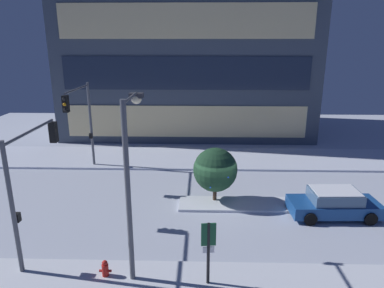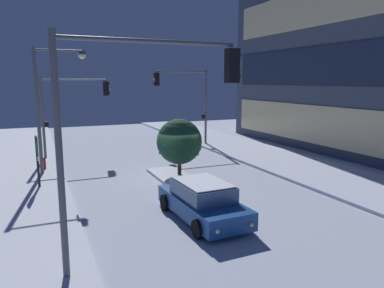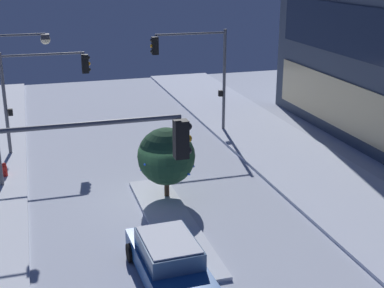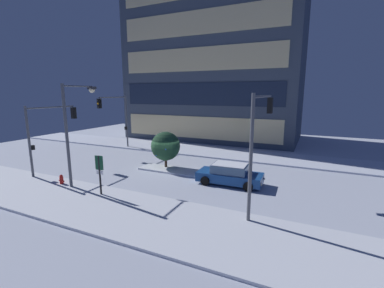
{
  "view_description": "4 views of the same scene",
  "coord_description": "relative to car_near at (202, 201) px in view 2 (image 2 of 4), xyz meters",
  "views": [
    {
      "loc": [
        -0.82,
        -17.96,
        8.96
      ],
      "look_at": [
        -1.39,
        1.89,
        3.08
      ],
      "focal_mm": 32.4,
      "sensor_mm": 36.0,
      "label": 1
    },
    {
      "loc": [
        18.48,
        -6.8,
        5.29
      ],
      "look_at": [
        1.68,
        0.48,
        2.13
      ],
      "focal_mm": 34.17,
      "sensor_mm": 36.0,
      "label": 2
    },
    {
      "loc": [
        21.42,
        -4.81,
        10.02
      ],
      "look_at": [
        0.57,
        1.44,
        2.66
      ],
      "focal_mm": 50.78,
      "sensor_mm": 36.0,
      "label": 3
    },
    {
      "loc": [
        11.57,
        -18.84,
        6.54
      ],
      "look_at": [
        2.38,
        0.71,
        2.34
      ],
      "focal_mm": 24.74,
      "sensor_mm": 36.0,
      "label": 4
    }
  ],
  "objects": [
    {
      "name": "curb_strip_far",
      "position": [
        -6.23,
        9.14,
        -0.64
      ],
      "size": [
        52.0,
        5.2,
        0.14
      ],
      "primitive_type": "cube",
      "color": "silver",
      "rests_on": "ground"
    },
    {
      "name": "traffic_light_corner_near_left",
      "position": [
        -14.2,
        -3.39,
        3.15
      ],
      "size": [
        0.32,
        4.66,
        5.58
      ],
      "rotation": [
        0.0,
        0.0,
        1.57
      ],
      "color": "#565960",
      "rests_on": "ground"
    },
    {
      "name": "ground",
      "position": [
        -6.23,
        1.05,
        -0.71
      ],
      "size": [
        52.0,
        52.0,
        0.0
      ],
      "primitive_type": "plane",
      "color": "silver"
    },
    {
      "name": "traffic_light_corner_far_left",
      "position": [
        -15.09,
        5.61,
        3.57
      ],
      "size": [
        0.32,
        4.6,
        6.24
      ],
      "rotation": [
        0.0,
        0.0,
        -1.57
      ],
      "color": "#565960",
      "rests_on": "ground"
    },
    {
      "name": "parking_info_sign",
      "position": [
        -6.77,
        -5.75,
        1.0
      ],
      "size": [
        0.55,
        0.13,
        2.67
      ],
      "rotation": [
        0.0,
        0.0,
        1.69
      ],
      "color": "black",
      "rests_on": "ground"
    },
    {
      "name": "curb_strip_near",
      "position": [
        -6.23,
        -7.04,
        -0.64
      ],
      "size": [
        52.0,
        5.2,
        0.14
      ],
      "primitive_type": "cube",
      "color": "silver",
      "rests_on": "ground"
    },
    {
      "name": "median_strip",
      "position": [
        -3.8,
        1.08,
        -0.64
      ],
      "size": [
        9.0,
        1.8,
        0.14
      ],
      "primitive_type": "cube",
      "color": "silver",
      "rests_on": "ground"
    },
    {
      "name": "decorated_tree_median",
      "position": [
        -6.26,
        1.51,
        1.28
      ],
      "size": [
        2.52,
        2.52,
        3.26
      ],
      "color": "#473323",
      "rests_on": "ground"
    },
    {
      "name": "traffic_light_corner_near_right",
      "position": [
        2.61,
        -3.17,
        3.89
      ],
      "size": [
        0.32,
        5.34,
        6.54
      ],
      "rotation": [
        0.0,
        0.0,
        1.57
      ],
      "color": "#565960",
      "rests_on": "ground"
    },
    {
      "name": "fire_hydrant",
      "position": [
        -10.78,
        -5.43,
        -0.32
      ],
      "size": [
        0.48,
        0.26,
        0.82
      ],
      "color": "red",
      "rests_on": "ground"
    },
    {
      "name": "street_lamp_arched",
      "position": [
        -9.69,
        -4.75,
        3.98
      ],
      "size": [
        0.56,
        2.83,
        7.13
      ],
      "rotation": [
        0.0,
        0.0,
        1.58
      ],
      "color": "#565960",
      "rests_on": "ground"
    },
    {
      "name": "car_near",
      "position": [
        0.0,
        0.0,
        0.0
      ],
      "size": [
        4.8,
        2.27,
        1.49
      ],
      "rotation": [
        0.0,
        0.0,
        0.04
      ],
      "color": "#19478C",
      "rests_on": "ground"
    }
  ]
}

